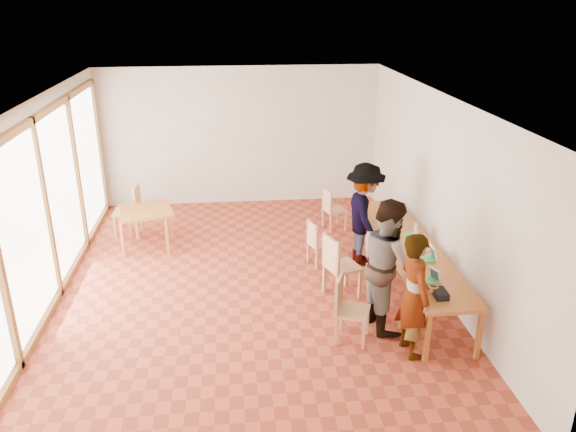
# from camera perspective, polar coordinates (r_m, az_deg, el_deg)

# --- Properties ---
(ground) EXTENTS (8.00, 8.00, 0.00)m
(ground) POSITION_cam_1_polar(r_m,az_deg,el_deg) (9.13, -3.99, -7.09)
(ground) COLOR #A74228
(ground) RESTS_ON ground
(wall_back) EXTENTS (6.00, 0.10, 3.00)m
(wall_back) POSITION_cam_1_polar(r_m,az_deg,el_deg) (12.36, -4.90, 8.05)
(wall_back) COLOR beige
(wall_back) RESTS_ON ground
(wall_front) EXTENTS (6.00, 0.10, 3.00)m
(wall_front) POSITION_cam_1_polar(r_m,az_deg,el_deg) (4.94, -2.58, -13.97)
(wall_front) COLOR beige
(wall_front) RESTS_ON ground
(wall_right) EXTENTS (0.10, 8.00, 3.00)m
(wall_right) POSITION_cam_1_polar(r_m,az_deg,el_deg) (9.10, 15.00, 2.41)
(wall_right) COLOR beige
(wall_right) RESTS_ON ground
(window_wall) EXTENTS (0.10, 8.00, 3.00)m
(window_wall) POSITION_cam_1_polar(r_m,az_deg,el_deg) (8.95, -23.54, 1.00)
(window_wall) COLOR white
(window_wall) RESTS_ON ground
(ceiling) EXTENTS (6.00, 8.00, 0.04)m
(ceiling) POSITION_cam_1_polar(r_m,az_deg,el_deg) (8.13, -4.54, 11.94)
(ceiling) COLOR white
(ceiling) RESTS_ON wall_back
(communal_table) EXTENTS (0.80, 4.00, 0.75)m
(communal_table) POSITION_cam_1_polar(r_m,az_deg,el_deg) (8.96, 12.18, -3.13)
(communal_table) COLOR #A76E25
(communal_table) RESTS_ON ground
(side_table) EXTENTS (0.90, 0.90, 0.75)m
(side_table) POSITION_cam_1_polar(r_m,az_deg,el_deg) (10.49, -14.22, 0.22)
(side_table) COLOR #A76E25
(side_table) RESTS_ON ground
(chair_near) EXTENTS (0.56, 0.56, 0.49)m
(chair_near) POSITION_cam_1_polar(r_m,az_deg,el_deg) (7.59, 5.87, -8.67)
(chair_near) COLOR tan
(chair_near) RESTS_ON ground
(chair_mid) EXTENTS (0.60, 0.60, 0.53)m
(chair_mid) POSITION_cam_1_polar(r_m,az_deg,el_deg) (8.58, 4.98, -4.47)
(chair_mid) COLOR tan
(chair_mid) RESTS_ON ground
(chair_far) EXTENTS (0.48, 0.48, 0.43)m
(chair_far) POSITION_cam_1_polar(r_m,az_deg,el_deg) (9.58, 2.92, -2.32)
(chair_far) COLOR tan
(chair_far) RESTS_ON ground
(chair_empty) EXTENTS (0.49, 0.49, 0.45)m
(chair_empty) POSITION_cam_1_polar(r_m,az_deg,el_deg) (11.07, 4.39, 1.11)
(chair_empty) COLOR tan
(chair_empty) RESTS_ON ground
(chair_spare) EXTENTS (0.50, 0.50, 0.54)m
(chair_spare) POSITION_cam_1_polar(r_m,az_deg,el_deg) (11.15, -15.58, 1.10)
(chair_spare) COLOR tan
(chair_spare) RESTS_ON ground
(person_near) EXTENTS (0.50, 0.67, 1.69)m
(person_near) POSITION_cam_1_polar(r_m,az_deg,el_deg) (7.32, 12.66, -7.84)
(person_near) COLOR gray
(person_near) RESTS_ON ground
(person_mid) EXTENTS (0.81, 0.99, 1.88)m
(person_mid) POSITION_cam_1_polar(r_m,az_deg,el_deg) (7.82, 10.14, -4.84)
(person_mid) COLOR gray
(person_mid) RESTS_ON ground
(person_far) EXTENTS (0.70, 1.18, 1.79)m
(person_far) POSITION_cam_1_polar(r_m,az_deg,el_deg) (9.61, 7.77, 0.16)
(person_far) COLOR gray
(person_far) RESTS_ON ground
(laptop_near) EXTENTS (0.26, 0.27, 0.19)m
(laptop_near) POSITION_cam_1_polar(r_m,az_deg,el_deg) (7.89, 14.45, -6.07)
(laptop_near) COLOR green
(laptop_near) RESTS_ON communal_table
(laptop_mid) EXTENTS (0.22, 0.26, 0.21)m
(laptop_mid) POSITION_cam_1_polar(r_m,az_deg,el_deg) (8.50, 14.24, -3.95)
(laptop_mid) COLOR green
(laptop_mid) RESTS_ON communal_table
(laptop_far) EXTENTS (0.30, 0.31, 0.21)m
(laptop_far) POSITION_cam_1_polar(r_m,az_deg,el_deg) (9.21, 12.58, -1.73)
(laptop_far) COLOR green
(laptop_far) RESTS_ON communal_table
(yellow_mug) EXTENTS (0.16, 0.16, 0.11)m
(yellow_mug) POSITION_cam_1_polar(r_m,az_deg,el_deg) (7.60, 14.52, -7.20)
(yellow_mug) COLOR orange
(yellow_mug) RESTS_ON communal_table
(green_bottle) EXTENTS (0.07, 0.07, 0.28)m
(green_bottle) POSITION_cam_1_polar(r_m,az_deg,el_deg) (9.34, 9.51, -0.63)
(green_bottle) COLOR #1B6832
(green_bottle) RESTS_ON communal_table
(clear_glass) EXTENTS (0.07, 0.07, 0.09)m
(clear_glass) POSITION_cam_1_polar(r_m,az_deg,el_deg) (10.04, 9.91, 0.37)
(clear_glass) COLOR silver
(clear_glass) RESTS_ON communal_table
(condiment_cup) EXTENTS (0.08, 0.08, 0.06)m
(condiment_cup) POSITION_cam_1_polar(r_m,az_deg,el_deg) (8.78, 13.94, -3.25)
(condiment_cup) COLOR white
(condiment_cup) RESTS_ON communal_table
(pink_phone) EXTENTS (0.05, 0.10, 0.01)m
(pink_phone) POSITION_cam_1_polar(r_m,az_deg,el_deg) (9.86, 10.75, -0.34)
(pink_phone) COLOR #E75077
(pink_phone) RESTS_ON communal_table
(black_pouch) EXTENTS (0.16, 0.26, 0.09)m
(black_pouch) POSITION_cam_1_polar(r_m,az_deg,el_deg) (7.53, 15.20, -7.61)
(black_pouch) COLOR black
(black_pouch) RESTS_ON communal_table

